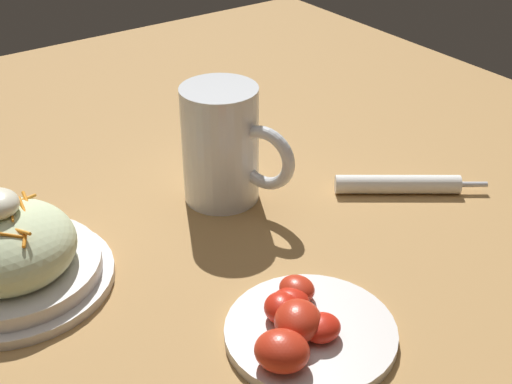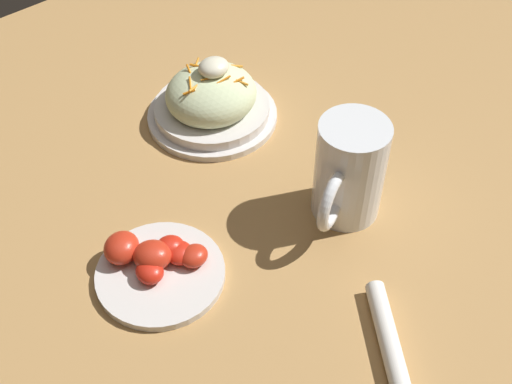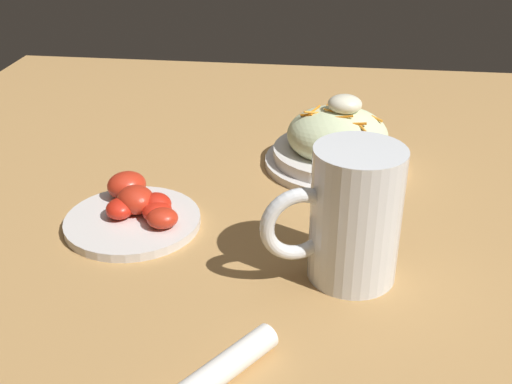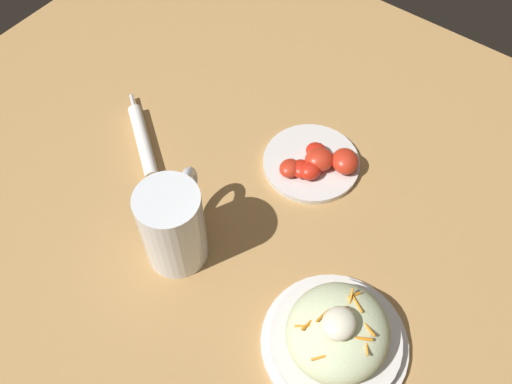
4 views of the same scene
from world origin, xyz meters
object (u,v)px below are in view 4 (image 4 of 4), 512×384
at_px(beer_mug, 174,228).
at_px(napkin_roll, 143,140).
at_px(salad_plate, 336,336).
at_px(tomato_plate, 316,163).

relative_size(beer_mug, napkin_roll, 0.89).
xyz_separation_m(salad_plate, napkin_roll, (-0.11, -0.48, -0.02)).
bearing_deg(tomato_plate, beer_mug, -17.39).
height_order(salad_plate, tomato_plate, salad_plate).
distance_m(salad_plate, napkin_roll, 0.49).
bearing_deg(beer_mug, salad_plate, 93.73).
xyz_separation_m(salad_plate, tomato_plate, (-0.25, -0.20, -0.02)).
height_order(beer_mug, tomato_plate, beer_mug).
distance_m(salad_plate, tomato_plate, 0.32).
bearing_deg(napkin_roll, tomato_plate, 117.27).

